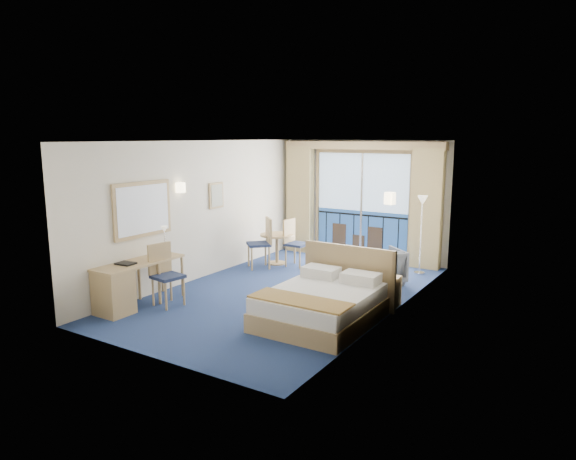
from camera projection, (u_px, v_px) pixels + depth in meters
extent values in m
plane|color=navy|center=(287.00, 292.00, 9.26)|extent=(6.50, 6.50, 0.00)
cube|color=beige|center=(363.00, 200.00, 11.74)|extent=(4.00, 0.02, 2.70)
cube|color=beige|center=(146.00, 254.00, 6.30)|extent=(4.00, 0.02, 2.70)
cube|color=beige|center=(200.00, 210.00, 10.06)|extent=(0.02, 6.50, 2.70)
cube|color=beige|center=(396.00, 230.00, 7.97)|extent=(0.02, 6.50, 2.70)
cube|color=white|center=(287.00, 140.00, 8.77)|extent=(4.00, 6.50, 0.02)
cube|color=navy|center=(361.00, 234.00, 11.85)|extent=(2.20, 0.02, 1.08)
cube|color=#BEDCFA|center=(362.00, 182.00, 11.63)|extent=(2.20, 0.02, 1.32)
cube|color=#98422F|center=(360.00, 253.00, 11.93)|extent=(2.20, 0.02, 0.20)
cube|color=black|center=(361.00, 215.00, 11.76)|extent=(2.20, 0.02, 0.04)
cube|color=tan|center=(363.00, 151.00, 11.50)|extent=(2.36, 0.03, 0.12)
cube|color=tan|center=(317.00, 203.00, 12.32)|extent=(0.06, 0.03, 2.40)
cube|color=tan|center=(410.00, 210.00, 11.13)|extent=(0.06, 0.03, 2.40)
cube|color=silver|center=(361.00, 206.00, 11.72)|extent=(0.05, 0.02, 2.40)
cube|color=#382719|center=(375.00, 242.00, 11.69)|extent=(0.35, 0.02, 0.70)
cube|color=#382719|center=(339.00, 238.00, 12.15)|extent=(0.35, 0.02, 0.70)
cube|color=#382719|center=(358.00, 245.00, 11.91)|extent=(0.30, 0.02, 0.45)
cube|color=black|center=(326.00, 231.00, 12.31)|extent=(0.02, 0.01, 0.90)
cube|color=black|center=(340.00, 232.00, 12.13)|extent=(0.02, 0.01, 0.90)
cube|color=black|center=(354.00, 233.00, 11.94)|extent=(0.03, 0.01, 0.90)
cube|color=black|center=(368.00, 235.00, 11.75)|extent=(0.03, 0.01, 0.90)
cube|color=black|center=(383.00, 237.00, 11.56)|extent=(0.02, 0.01, 0.90)
cube|color=black|center=(398.00, 238.00, 11.38)|extent=(0.02, 0.01, 0.90)
cube|color=tan|center=(300.00, 199.00, 12.40)|extent=(0.65, 0.22, 2.55)
cube|color=tan|center=(427.00, 209.00, 10.79)|extent=(0.65, 0.22, 2.55)
cube|color=tan|center=(361.00, 145.00, 11.38)|extent=(3.80, 0.25, 0.18)
cube|color=tan|center=(143.00, 209.00, 8.76)|extent=(0.04, 1.25, 0.95)
cube|color=silver|center=(144.00, 209.00, 8.74)|extent=(0.01, 1.12, 0.82)
cube|color=tan|center=(216.00, 195.00, 10.38)|extent=(0.03, 0.42, 0.52)
cube|color=gray|center=(217.00, 195.00, 10.36)|extent=(0.01, 0.34, 0.44)
cylinder|color=beige|center=(181.00, 188.00, 9.44)|extent=(0.18, 0.18, 0.18)
cylinder|color=beige|center=(390.00, 198.00, 7.79)|extent=(0.18, 0.18, 0.18)
cube|color=tan|center=(320.00, 314.00, 7.73)|extent=(1.49, 1.86, 0.28)
cube|color=silver|center=(320.00, 298.00, 7.68)|extent=(1.43, 1.80, 0.23)
cube|color=#A68340|center=(300.00, 300.00, 7.15)|extent=(1.47, 0.51, 0.03)
cube|color=silver|center=(321.00, 272.00, 8.39)|extent=(0.58, 0.37, 0.17)
cube|color=silver|center=(361.00, 278.00, 8.02)|extent=(0.58, 0.37, 0.17)
cube|color=tan|center=(349.00, 276.00, 8.47)|extent=(1.62, 0.06, 1.02)
cube|color=#A58757|center=(387.00, 291.00, 8.51)|extent=(0.38, 0.36, 0.50)
cube|color=silver|center=(387.00, 274.00, 8.44)|extent=(0.19, 0.16, 0.08)
imported|color=#40474E|center=(382.00, 266.00, 9.80)|extent=(1.03, 1.03, 0.67)
cylinder|color=silver|center=(419.00, 273.00, 10.53)|extent=(0.22, 0.22, 0.03)
cylinder|color=silver|center=(421.00, 237.00, 10.40)|extent=(0.02, 0.02, 1.52)
cone|color=white|center=(423.00, 200.00, 10.26)|extent=(0.20, 0.20, 0.18)
cube|color=tan|center=(139.00, 263.00, 8.46)|extent=(0.55, 1.59, 0.04)
cube|color=#A58757|center=(114.00, 293.00, 8.08)|extent=(0.52, 0.48, 0.70)
cylinder|color=tan|center=(139.00, 279.00, 8.82)|extent=(0.05, 0.05, 0.70)
cylinder|color=tan|center=(159.00, 284.00, 8.57)|extent=(0.05, 0.05, 0.70)
cylinder|color=tan|center=(162.00, 272.00, 9.28)|extent=(0.05, 0.05, 0.70)
cylinder|color=tan|center=(182.00, 276.00, 9.03)|extent=(0.05, 0.05, 0.70)
cube|color=#1F2A4A|center=(168.00, 277.00, 8.47)|extent=(0.51, 0.51, 0.05)
cube|color=tan|center=(160.00, 259.00, 8.56)|extent=(0.11, 0.44, 0.53)
cylinder|color=tan|center=(166.00, 296.00, 8.27)|extent=(0.04, 0.04, 0.47)
cylinder|color=tan|center=(184.00, 291.00, 8.54)|extent=(0.04, 0.04, 0.47)
cylinder|color=tan|center=(153.00, 292.00, 8.50)|extent=(0.04, 0.04, 0.47)
cylinder|color=tan|center=(171.00, 287.00, 8.77)|extent=(0.04, 0.04, 0.47)
cube|color=black|center=(126.00, 263.00, 8.27)|extent=(0.31, 0.24, 0.03)
cylinder|color=silver|center=(165.00, 253.00, 8.96)|extent=(0.13, 0.13, 0.02)
cylinder|color=silver|center=(165.00, 241.00, 8.92)|extent=(0.02, 0.02, 0.43)
cone|color=white|center=(164.00, 229.00, 8.88)|extent=(0.12, 0.12, 0.11)
cylinder|color=tan|center=(277.00, 235.00, 11.25)|extent=(0.74, 0.74, 0.04)
cylinder|color=tan|center=(277.00, 249.00, 11.31)|extent=(0.07, 0.07, 0.65)
cylinder|color=tan|center=(277.00, 263.00, 11.37)|extent=(0.41, 0.41, 0.03)
cube|color=#1F2A4A|center=(297.00, 244.00, 11.05)|extent=(0.45, 0.45, 0.05)
cube|color=tan|center=(289.00, 231.00, 11.12)|extent=(0.05, 0.44, 0.52)
cylinder|color=tan|center=(300.00, 258.00, 10.86)|extent=(0.04, 0.04, 0.47)
cylinder|color=tan|center=(308.00, 255.00, 11.15)|extent=(0.04, 0.04, 0.47)
cylinder|color=tan|center=(286.00, 256.00, 11.05)|extent=(0.04, 0.04, 0.47)
cylinder|color=tan|center=(295.00, 253.00, 11.34)|extent=(0.04, 0.04, 0.47)
cube|color=#1F2A4A|center=(259.00, 244.00, 10.92)|extent=(0.65, 0.65, 0.05)
cube|color=tan|center=(269.00, 231.00, 10.92)|extent=(0.36, 0.35, 0.55)
cylinder|color=tan|center=(249.00, 255.00, 11.10)|extent=(0.04, 0.04, 0.49)
cylinder|color=tan|center=(252.00, 259.00, 10.74)|extent=(0.04, 0.04, 0.49)
cylinder|color=tan|center=(266.00, 254.00, 11.19)|extent=(0.04, 0.04, 0.49)
cylinder|color=tan|center=(269.00, 258.00, 10.83)|extent=(0.04, 0.04, 0.49)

